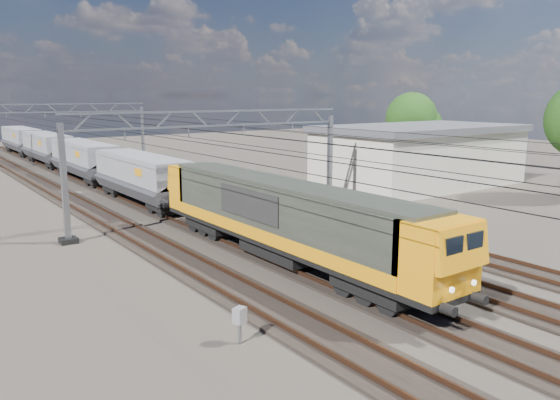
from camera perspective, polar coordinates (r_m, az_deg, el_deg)
ground at (r=32.51m, az=-2.90°, el=-3.42°), size 160.00×160.00×0.00m
track_outer_west at (r=29.77m, az=-12.66°, el=-4.88°), size 2.60×140.00×0.30m
track_loco at (r=31.48m, az=-5.96°, el=-3.81°), size 2.60×140.00×0.30m
track_inner_east at (r=33.59m, az=-0.04°, el=-2.81°), size 2.60×140.00×0.30m
track_outer_east at (r=36.02m, az=5.12°, el=-1.92°), size 2.60×140.00×0.30m
catenary_gantry_mid at (r=35.17m, az=-6.53°, el=4.09°), size 19.90×0.90×7.11m
catenary_gantry_far at (r=68.73m, az=-21.59°, el=6.69°), size 19.90×0.90×7.11m
overhead_wires at (r=38.53m, az=-9.55°, el=7.35°), size 12.03×140.00×0.53m
locomotive at (r=26.22m, az=0.30°, el=-1.66°), size 2.76×21.10×3.62m
hopper_wagon_lead at (r=41.62m, az=-14.27°, el=2.54°), size 3.38×13.00×3.25m
hopper_wagon_mid at (r=54.98m, az=-19.81°, el=4.19°), size 3.38×13.00×3.25m
hopper_wagon_third at (r=68.68m, az=-23.18°, el=5.17°), size 3.38×13.00×3.25m
hopper_wagon_fourth at (r=82.55m, az=-25.42°, el=5.81°), size 3.38×13.00×3.25m
trackside_cabinet at (r=18.17m, az=-4.24°, el=-12.03°), size 0.51×0.45×1.26m
industrial_shed at (r=51.11m, az=14.37°, el=4.59°), size 18.60×10.60×5.40m
tree_far at (r=62.27m, az=13.90°, el=8.10°), size 5.99×5.59×8.39m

